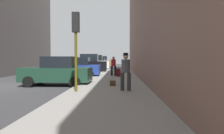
% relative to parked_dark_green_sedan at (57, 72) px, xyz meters
% --- Properties ---
extents(ground_plane, '(120.00, 120.00, 0.00)m').
position_rel_parked_dark_green_sedan_xyz_m(ground_plane, '(-2.65, -0.36, -0.85)').
color(ground_plane, '#38383A').
extents(sidewalk, '(4.00, 40.00, 0.15)m').
position_rel_parked_dark_green_sedan_xyz_m(sidewalk, '(3.35, -0.36, -0.77)').
color(sidewalk, gray).
rests_on(sidewalk, ground_plane).
extents(parked_dark_green_sedan, '(4.25, 2.15, 1.79)m').
position_rel_parked_dark_green_sedan_xyz_m(parked_dark_green_sedan, '(0.00, 0.00, 0.00)').
color(parked_dark_green_sedan, '#193828').
rests_on(parked_dark_green_sedan, ground_plane).
extents(parked_blue_sedan, '(4.21, 2.08, 1.79)m').
position_rel_parked_dark_green_sedan_xyz_m(parked_blue_sedan, '(0.00, 6.24, 0.00)').
color(parked_blue_sedan, navy).
rests_on(parked_blue_sedan, ground_plane).
extents(parked_black_suv, '(4.60, 2.06, 2.25)m').
position_rel_parked_dark_green_sedan_xyz_m(parked_black_suv, '(-0.00, 13.30, 0.18)').
color(parked_black_suv, black).
rests_on(parked_black_suv, ground_plane).
extents(parked_white_van, '(4.63, 2.11, 2.25)m').
position_rel_parked_dark_green_sedan_xyz_m(parked_white_van, '(-0.00, 20.04, 0.18)').
color(parked_white_van, silver).
rests_on(parked_white_van, ground_plane).
extents(parked_silver_sedan, '(4.22, 2.10, 1.79)m').
position_rel_parked_dark_green_sedan_xyz_m(parked_silver_sedan, '(0.00, 26.23, 0.00)').
color(parked_silver_sedan, '#B7BABF').
rests_on(parked_silver_sedan, ground_plane).
extents(parked_bronze_suv, '(4.66, 2.19, 2.25)m').
position_rel_parked_dark_green_sedan_xyz_m(parked_bronze_suv, '(-0.00, 32.66, 0.18)').
color(parked_bronze_suv, brown).
rests_on(parked_bronze_suv, ground_plane).
extents(fire_hydrant, '(0.42, 0.22, 0.70)m').
position_rel_parked_dark_green_sedan_xyz_m(fire_hydrant, '(1.80, 6.81, -0.35)').
color(fire_hydrant, red).
rests_on(fire_hydrant, sidewalk).
extents(traffic_light, '(0.32, 0.32, 3.60)m').
position_rel_parked_dark_green_sedan_xyz_m(traffic_light, '(1.85, -3.40, 1.91)').
color(traffic_light, '#514C0F').
rests_on(traffic_light, sidewalk).
extents(pedestrian_in_red_jacket, '(0.52, 0.46, 1.71)m').
position_rel_parked_dark_green_sedan_xyz_m(pedestrian_in_red_jacket, '(3.31, 6.18, 0.26)').
color(pedestrian_in_red_jacket, black).
rests_on(pedestrian_in_red_jacket, sidewalk).
extents(pedestrian_with_beanie, '(0.53, 0.48, 1.78)m').
position_rel_parked_dark_green_sedan_xyz_m(pedestrian_with_beanie, '(4.13, -3.02, 0.29)').
color(pedestrian_with_beanie, '#333338').
rests_on(pedestrian_with_beanie, sidewalk).
extents(rolling_suitcase, '(0.38, 0.57, 1.04)m').
position_rel_parked_dark_green_sedan_xyz_m(rolling_suitcase, '(3.76, 5.45, -0.36)').
color(rolling_suitcase, '#591414').
rests_on(rolling_suitcase, sidewalk).
extents(duffel_bag, '(0.32, 0.44, 0.28)m').
position_rel_parked_dark_green_sedan_xyz_m(duffel_bag, '(3.46, -1.09, -0.56)').
color(duffel_bag, '#472D19').
rests_on(duffel_bag, sidewalk).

